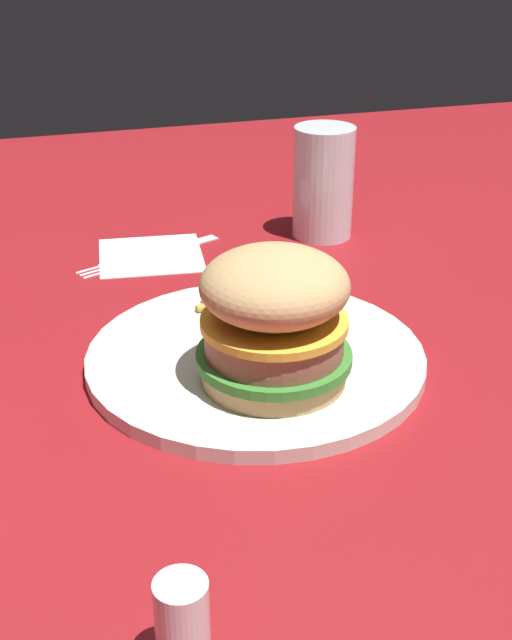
{
  "coord_description": "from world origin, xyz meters",
  "views": [
    {
      "loc": [
        -0.59,
        0.16,
        0.36
      ],
      "look_at": [
        -0.0,
        -0.02,
        0.04
      ],
      "focal_mm": 47.81,
      "sensor_mm": 36.0,
      "label": 1
    }
  ],
  "objects_px": {
    "napkin": "(151,255)",
    "drink_glass": "(323,190)",
    "sandwich": "(274,318)",
    "fries_pile": "(255,305)",
    "plate": "(256,358)",
    "salt_shaker": "(182,625)",
    "fork": "(149,253)"
  },
  "relations": [
    {
      "from": "napkin",
      "to": "drink_glass",
      "type": "relative_size",
      "value": 0.88
    },
    {
      "from": "sandwich",
      "to": "fries_pile",
      "type": "relative_size",
      "value": 1.24
    },
    {
      "from": "fries_pile",
      "to": "napkin",
      "type": "relative_size",
      "value": 0.89
    },
    {
      "from": "plate",
      "to": "salt_shaker",
      "type": "relative_size",
      "value": 5.12
    },
    {
      "from": "fork",
      "to": "napkin",
      "type": "bearing_deg",
      "value": -67.9
    },
    {
      "from": "fries_pile",
      "to": "salt_shaker",
      "type": "height_order",
      "value": "salt_shaker"
    },
    {
      "from": "sandwich",
      "to": "drink_glass",
      "type": "relative_size",
      "value": 0.97
    },
    {
      "from": "salt_shaker",
      "to": "plate",
      "type": "bearing_deg",
      "value": -23.46
    },
    {
      "from": "plate",
      "to": "drink_glass",
      "type": "height_order",
      "value": "drink_glass"
    },
    {
      "from": "sandwich",
      "to": "fork",
      "type": "bearing_deg",
      "value": 8.25
    },
    {
      "from": "sandwich",
      "to": "salt_shaker",
      "type": "distance_m",
      "value": 0.27
    },
    {
      "from": "plate",
      "to": "fork",
      "type": "bearing_deg",
      "value": 9.46
    },
    {
      "from": "sandwich",
      "to": "napkin",
      "type": "distance_m",
      "value": 0.31
    },
    {
      "from": "fries_pile",
      "to": "napkin",
      "type": "height_order",
      "value": "fries_pile"
    },
    {
      "from": "fries_pile",
      "to": "drink_glass",
      "type": "xyz_separation_m",
      "value": [
        0.19,
        -0.14,
        0.04
      ]
    },
    {
      "from": "napkin",
      "to": "fork",
      "type": "height_order",
      "value": "fork"
    },
    {
      "from": "fries_pile",
      "to": "drink_glass",
      "type": "height_order",
      "value": "drink_glass"
    },
    {
      "from": "sandwich",
      "to": "drink_glass",
      "type": "xyz_separation_m",
      "value": [
        0.31,
        -0.16,
        -0.01
      ]
    },
    {
      "from": "plate",
      "to": "fries_pile",
      "type": "xyz_separation_m",
      "value": [
        0.08,
        -0.02,
        0.01
      ]
    },
    {
      "from": "plate",
      "to": "sandwich",
      "type": "distance_m",
      "value": 0.07
    },
    {
      "from": "plate",
      "to": "fries_pile",
      "type": "distance_m",
      "value": 0.08
    },
    {
      "from": "plate",
      "to": "napkin",
      "type": "height_order",
      "value": "plate"
    },
    {
      "from": "sandwich",
      "to": "salt_shaker",
      "type": "height_order",
      "value": "sandwich"
    },
    {
      "from": "fries_pile",
      "to": "fork",
      "type": "xyz_separation_m",
      "value": [
        0.18,
        0.06,
        -0.01
      ]
    },
    {
      "from": "fork",
      "to": "drink_glass",
      "type": "distance_m",
      "value": 0.21
    },
    {
      "from": "napkin",
      "to": "fork",
      "type": "relative_size",
      "value": 0.66
    },
    {
      "from": "fries_pile",
      "to": "fork",
      "type": "distance_m",
      "value": 0.19
    },
    {
      "from": "fork",
      "to": "salt_shaker",
      "type": "distance_m",
      "value": 0.55
    },
    {
      "from": "fries_pile",
      "to": "fork",
      "type": "height_order",
      "value": "fries_pile"
    },
    {
      "from": "fork",
      "to": "drink_glass",
      "type": "relative_size",
      "value": 1.34
    },
    {
      "from": "fries_pile",
      "to": "fork",
      "type": "relative_size",
      "value": 0.59
    },
    {
      "from": "sandwich",
      "to": "napkin",
      "type": "xyz_separation_m",
      "value": [
        0.3,
        0.04,
        -0.06
      ]
    }
  ]
}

